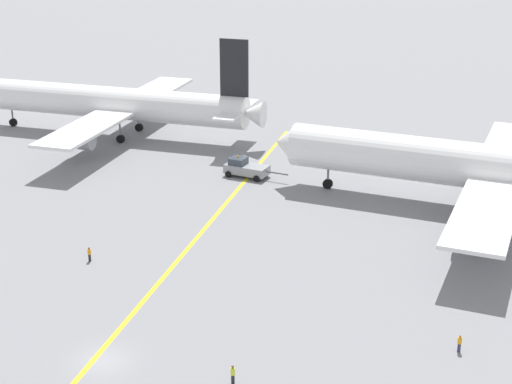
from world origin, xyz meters
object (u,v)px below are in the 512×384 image
(airliner_being_pushed, at_px, (483,167))
(ground_crew_wing_walker_right, at_px, (233,374))
(ground_crew_ramp_agent_by_cones, at_px, (89,254))
(airliner_at_gate_left, at_px, (113,103))
(ground_crew_marshaller_foreground, at_px, (460,343))
(pushback_tug, at_px, (246,168))

(airliner_being_pushed, bearing_deg, ground_crew_wing_walker_right, -118.91)
(ground_crew_ramp_agent_by_cones, bearing_deg, airliner_being_pushed, 27.46)
(airliner_at_gate_left, distance_m, ground_crew_marshaller_foreground, 75.66)
(airliner_at_gate_left, xyz_separation_m, airliner_being_pushed, (54.99, -22.98, 0.18))
(airliner_being_pushed, distance_m, ground_crew_wing_walker_right, 47.30)
(ground_crew_marshaller_foreground, bearing_deg, pushback_tug, 122.49)
(ground_crew_ramp_agent_by_cones, bearing_deg, pushback_tug, 68.47)
(airliner_being_pushed, bearing_deg, airliner_at_gate_left, 157.32)
(ground_crew_wing_walker_right, height_order, ground_crew_marshaller_foreground, ground_crew_wing_walker_right)
(airliner_at_gate_left, height_order, ground_crew_marshaller_foreground, airliner_at_gate_left)
(ground_crew_ramp_agent_by_cones, bearing_deg, airliner_at_gate_left, 106.05)
(ground_crew_ramp_agent_by_cones, distance_m, ground_crew_marshaller_foreground, 39.10)
(airliner_being_pushed, distance_m, ground_crew_ramp_agent_by_cones, 47.66)
(pushback_tug, relative_size, ground_crew_wing_walker_right, 5.39)
(airliner_being_pushed, height_order, ground_crew_marshaller_foreground, airliner_being_pushed)
(airliner_at_gate_left, height_order, airliner_being_pushed, airliner_at_gate_left)
(airliner_being_pushed, distance_m, pushback_tug, 31.74)
(pushback_tug, bearing_deg, airliner_being_pushed, -13.33)
(pushback_tug, xyz_separation_m, ground_crew_marshaller_foreground, (25.87, -40.63, -0.37))
(ground_crew_wing_walker_right, bearing_deg, pushback_tug, 99.19)
(airliner_being_pushed, relative_size, pushback_tug, 5.73)
(pushback_tug, distance_m, ground_crew_ramp_agent_by_cones, 31.31)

